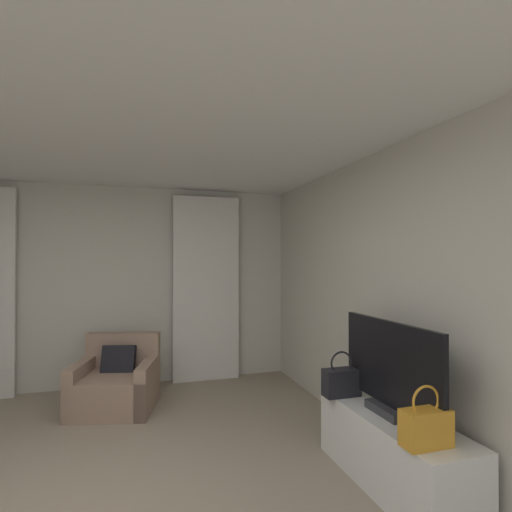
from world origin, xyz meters
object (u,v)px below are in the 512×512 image
at_px(armchair, 116,384).
at_px(handbag_secondary, 426,426).
at_px(tv_console, 392,451).
at_px(tv_flatscreen, 390,370).
at_px(handbag_primary, 341,381).

height_order(armchair, handbag_secondary, handbag_secondary).
height_order(armchair, tv_console, armchair).
height_order(tv_flatscreen, handbag_secondary, tv_flatscreen).
xyz_separation_m(tv_console, handbag_primary, (-0.15, 0.47, 0.38)).
bearing_deg(handbag_primary, tv_console, -72.61).
distance_m(armchair, tv_console, 2.94).
xyz_separation_m(armchair, tv_console, (1.97, -2.18, -0.01)).
relative_size(handbag_primary, handbag_secondary, 1.00).
height_order(handbag_primary, handbag_secondary, same).
relative_size(tv_flatscreen, handbag_secondary, 2.97).
relative_size(tv_console, handbag_primary, 3.65).
height_order(tv_console, handbag_primary, handbag_primary).
bearing_deg(handbag_secondary, armchair, 125.00).
bearing_deg(tv_flatscreen, handbag_primary, 108.09).
bearing_deg(armchair, handbag_primary, -43.28).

